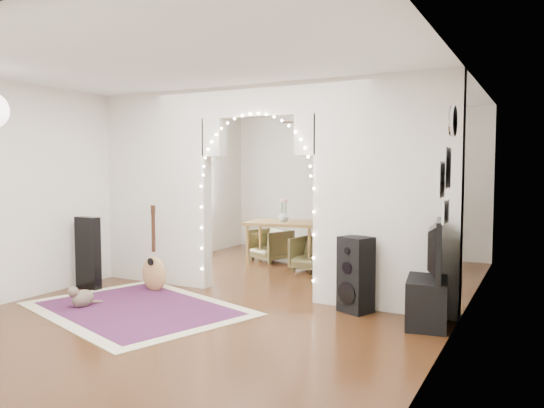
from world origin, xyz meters
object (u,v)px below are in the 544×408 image
at_px(bookcase, 371,221).
at_px(dining_chair_left, 270,245).
at_px(dining_chair_right, 313,254).
at_px(acoustic_guitar, 154,260).
at_px(dining_table, 283,226).
at_px(floor_speaker, 356,275).
at_px(media_console, 427,298).

relative_size(bookcase, dining_chair_left, 2.43).
bearing_deg(dining_chair_left, dining_chair_right, -4.43).
xyz_separation_m(acoustic_guitar, dining_chair_left, (0.31, 2.75, -0.14)).
relative_size(bookcase, dining_chair_right, 2.53).
xyz_separation_m(dining_table, dining_chair_left, (-0.44, 0.38, -0.40)).
bearing_deg(dining_chair_left, bookcase, 35.37).
relative_size(floor_speaker, dining_chair_right, 1.45).
relative_size(floor_speaker, dining_table, 0.66).
bearing_deg(media_console, acoustic_guitar, 175.25).
bearing_deg(dining_chair_right, floor_speaker, -46.88).
bearing_deg(floor_speaker, dining_chair_right, 147.92).
xyz_separation_m(dining_chair_left, dining_chair_right, (1.02, -0.50, -0.01)).
bearing_deg(dining_table, bookcase, 22.88).
bearing_deg(media_console, dining_chair_left, 133.05).
bearing_deg(dining_chair_left, dining_table, -18.88).
distance_m(media_console, dining_chair_left, 4.05).
relative_size(acoustic_guitar, bookcase, 0.65).
distance_m(dining_table, dining_chair_right, 0.72).
height_order(dining_chair_left, dining_chair_right, dining_chair_left).
relative_size(acoustic_guitar, dining_table, 0.74).
xyz_separation_m(floor_speaker, dining_table, (-1.96, 2.11, 0.25)).
relative_size(media_console, dining_chair_left, 1.61).
relative_size(media_console, dining_table, 0.76).
height_order(acoustic_guitar, media_console, acoustic_guitar).
xyz_separation_m(floor_speaker, dining_chair_right, (-1.38, 1.99, -0.16)).
distance_m(media_console, bookcase, 3.31).
distance_m(floor_speaker, bookcase, 3.00).
xyz_separation_m(acoustic_guitar, bookcase, (2.00, 3.17, 0.33)).
height_order(floor_speaker, bookcase, bookcase).
bearing_deg(dining_table, media_console, -46.83).
bearing_deg(acoustic_guitar, dining_chair_right, 66.61).
relative_size(acoustic_guitar, media_console, 0.98).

